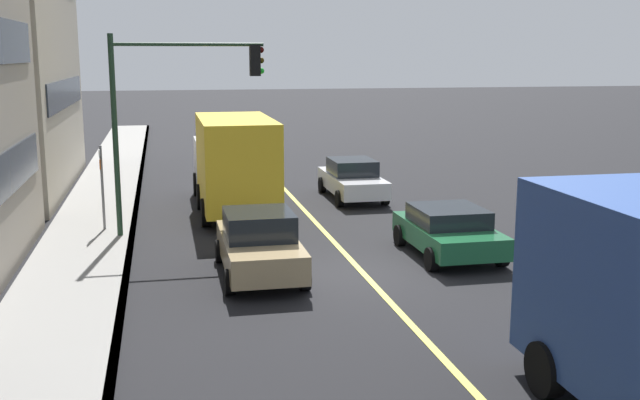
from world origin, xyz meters
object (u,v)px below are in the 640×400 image
truck_yellow (234,162)px  street_sign_post (102,182)px  car_green (448,230)px  car_tan (259,244)px  car_white (352,179)px  traffic_light_mast (172,99)px

truck_yellow → street_sign_post: (-2.56, 4.19, -0.13)m
car_green → truck_yellow: (7.04, 5.07, 1.02)m
car_green → truck_yellow: 8.74m
car_tan → truck_yellow: 7.90m
car_green → street_sign_post: street_sign_post is taller
car_green → car_tan: 5.28m
car_tan → car_white: bearing=-26.9°
car_tan → traffic_light_mast: size_ratio=0.71×
car_white → street_sign_post: size_ratio=1.67×
car_tan → street_sign_post: bearing=37.4°
car_green → car_white: (8.51, 0.50, 0.05)m
car_green → car_white: 8.52m
truck_yellow → traffic_light_mast: 4.65m
car_tan → truck_yellow: truck_yellow is taller
car_green → truck_yellow: size_ratio=0.50×
truck_yellow → traffic_light_mast: size_ratio=1.32×
traffic_light_mast → street_sign_post: 3.40m
car_tan → traffic_light_mast: bearing=23.3°
street_sign_post → traffic_light_mast: bearing=-112.6°
car_tan → truck_yellow: (7.85, -0.15, 0.93)m
traffic_light_mast → street_sign_post: (0.89, 2.14, -2.49)m
traffic_light_mast → car_green: bearing=-116.8°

